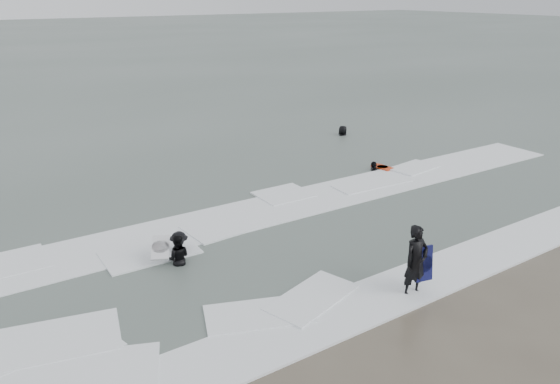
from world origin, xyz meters
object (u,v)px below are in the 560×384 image
surfer_right_near (374,171)px  surfer_right_far (343,136)px  surfer_wading (178,264)px  surfer_breaker (180,253)px  surfer_centre (413,294)px

surfer_right_near → surfer_right_far: (2.81, 5.61, 0.00)m
surfer_wading → surfer_breaker: (0.33, 0.68, 0.00)m
surfer_wading → surfer_right_near: size_ratio=0.93×
surfer_wading → surfer_breaker: 0.76m
surfer_breaker → surfer_right_far: bearing=-2.4°
surfer_centre → surfer_right_far: 16.66m
surfer_centre → surfer_right_near: size_ratio=1.23×
surfer_centre → surfer_breaker: size_ratio=1.28×
surfer_centre → surfer_wading: size_ratio=1.33×
surfer_centre → surfer_right_far: surfer_centre is taller
surfer_breaker → surfer_right_far: surfer_right_far is taller
surfer_centre → surfer_right_far: (9.03, 14.00, 0.00)m
surfer_right_near → surfer_right_far: bearing=-152.3°
surfer_breaker → surfer_right_near: (10.41, 2.78, 0.00)m
surfer_breaker → surfer_right_far: size_ratio=0.89×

